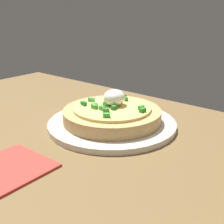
# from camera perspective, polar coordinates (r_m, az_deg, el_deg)

# --- Properties ---
(dining_table) EXTENTS (1.17, 0.71, 0.02)m
(dining_table) POSITION_cam_1_polar(r_m,az_deg,el_deg) (0.53, -5.87, -8.54)
(dining_table) COLOR brown
(dining_table) RESTS_ON ground
(plate) EXTENTS (0.26, 0.26, 0.01)m
(plate) POSITION_cam_1_polar(r_m,az_deg,el_deg) (0.62, 0.00, -2.24)
(plate) COLOR silver
(plate) RESTS_ON dining_table
(pizza) EXTENTS (0.20, 0.20, 0.06)m
(pizza) POSITION_cam_1_polar(r_m,az_deg,el_deg) (0.61, 0.02, -0.27)
(pizza) COLOR tan
(pizza) RESTS_ON plate
(napkin) EXTENTS (0.12, 0.12, 0.00)m
(napkin) POSITION_cam_1_polar(r_m,az_deg,el_deg) (0.49, -19.09, -10.06)
(napkin) COLOR red
(napkin) RESTS_ON dining_table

